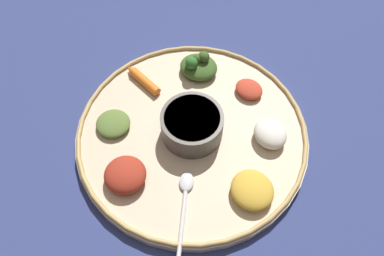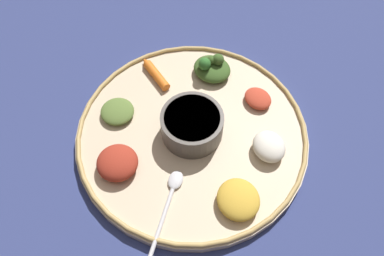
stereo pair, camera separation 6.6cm
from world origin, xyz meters
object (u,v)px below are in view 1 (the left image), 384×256
spoon (184,204)px  carrot_near_spoon (143,80)px  center_bowl (192,124)px  greens_pile (198,66)px

spoon → carrot_near_spoon: bearing=-19.1°
center_bowl → spoon: bearing=137.3°
center_bowl → greens_pile: 0.14m
spoon → greens_pile: 0.28m
center_bowl → carrot_near_spoon: bearing=2.5°
carrot_near_spoon → spoon: bearing=160.9°
greens_pile → carrot_near_spoon: size_ratio=1.09×
greens_pile → spoon: bearing=137.6°
spoon → carrot_near_spoon: carrot_near_spoon is taller
center_bowl → carrot_near_spoon: center_bowl is taller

